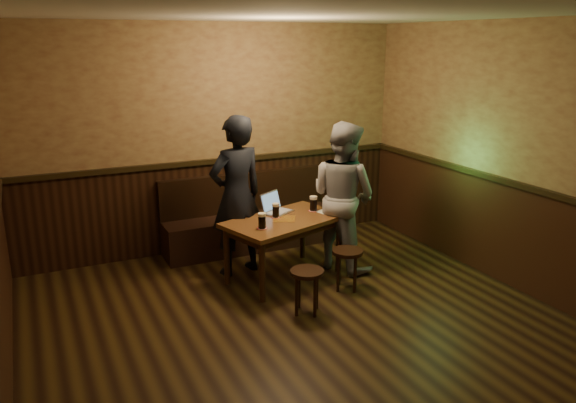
{
  "coord_description": "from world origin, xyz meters",
  "views": [
    {
      "loc": [
        -2.16,
        -3.65,
        2.58
      ],
      "look_at": [
        0.32,
        1.57,
        0.92
      ],
      "focal_mm": 35.0,
      "sensor_mm": 36.0,
      "label": 1
    }
  ],
  "objects_px": {
    "pint_mid": "(276,210)",
    "stool_left": "(307,279)",
    "person_suit": "(237,196)",
    "pint_right": "(313,203)",
    "bench": "(249,224)",
    "laptop": "(275,207)",
    "stool_right": "(347,258)",
    "person_grey": "(343,196)",
    "pub_table": "(284,227)",
    "pint_left": "(262,221)"
  },
  "relations": [
    {
      "from": "person_grey",
      "to": "person_suit",
      "type": "bearing_deg",
      "value": 52.03
    },
    {
      "from": "bench",
      "to": "stool_right",
      "type": "xyz_separation_m",
      "value": [
        0.48,
        -1.64,
        0.04
      ]
    },
    {
      "from": "bench",
      "to": "person_suit",
      "type": "distance_m",
      "value": 1.01
    },
    {
      "from": "pub_table",
      "to": "laptop",
      "type": "relative_size",
      "value": 3.6
    },
    {
      "from": "person_grey",
      "to": "pint_mid",
      "type": "bearing_deg",
      "value": 64.61
    },
    {
      "from": "pint_mid",
      "to": "stool_left",
      "type": "bearing_deg",
      "value": -95.81
    },
    {
      "from": "pint_right",
      "to": "laptop",
      "type": "relative_size",
      "value": 0.43
    },
    {
      "from": "pint_left",
      "to": "person_suit",
      "type": "height_order",
      "value": "person_suit"
    },
    {
      "from": "bench",
      "to": "stool_right",
      "type": "distance_m",
      "value": 1.71
    },
    {
      "from": "stool_left",
      "to": "stool_right",
      "type": "relative_size",
      "value": 1.01
    },
    {
      "from": "person_grey",
      "to": "pint_right",
      "type": "bearing_deg",
      "value": 49.8
    },
    {
      "from": "bench",
      "to": "person_suit",
      "type": "bearing_deg",
      "value": -120.29
    },
    {
      "from": "pint_mid",
      "to": "pint_right",
      "type": "bearing_deg",
      "value": 5.17
    },
    {
      "from": "pint_mid",
      "to": "laptop",
      "type": "xyz_separation_m",
      "value": [
        0.07,
        0.18,
        -0.02
      ]
    },
    {
      "from": "stool_right",
      "to": "laptop",
      "type": "relative_size",
      "value": 1.09
    },
    {
      "from": "stool_left",
      "to": "pint_mid",
      "type": "height_order",
      "value": "pint_mid"
    },
    {
      "from": "person_suit",
      "to": "stool_right",
      "type": "bearing_deg",
      "value": 122.24
    },
    {
      "from": "stool_left",
      "to": "pint_mid",
      "type": "bearing_deg",
      "value": 84.19
    },
    {
      "from": "stool_left",
      "to": "laptop",
      "type": "height_order",
      "value": "laptop"
    },
    {
      "from": "pub_table",
      "to": "pint_left",
      "type": "height_order",
      "value": "pint_left"
    },
    {
      "from": "pint_right",
      "to": "laptop",
      "type": "height_order",
      "value": "laptop"
    },
    {
      "from": "stool_right",
      "to": "pint_mid",
      "type": "distance_m",
      "value": 0.94
    },
    {
      "from": "stool_left",
      "to": "stool_right",
      "type": "bearing_deg",
      "value": 25.15
    },
    {
      "from": "bench",
      "to": "laptop",
      "type": "relative_size",
      "value": 5.41
    },
    {
      "from": "pint_right",
      "to": "person_grey",
      "type": "bearing_deg",
      "value": -19.75
    },
    {
      "from": "person_suit",
      "to": "laptop",
      "type": "bearing_deg",
      "value": 153.09
    },
    {
      "from": "laptop",
      "to": "person_suit",
      "type": "xyz_separation_m",
      "value": [
        -0.42,
        0.12,
        0.15
      ]
    },
    {
      "from": "bench",
      "to": "pint_right",
      "type": "xyz_separation_m",
      "value": [
        0.43,
        -0.95,
        0.47
      ]
    },
    {
      "from": "stool_right",
      "to": "person_grey",
      "type": "bearing_deg",
      "value": 64.64
    },
    {
      "from": "laptop",
      "to": "person_grey",
      "type": "relative_size",
      "value": 0.24
    },
    {
      "from": "pub_table",
      "to": "person_grey",
      "type": "xyz_separation_m",
      "value": [
        0.75,
        0.01,
        0.26
      ]
    },
    {
      "from": "stool_right",
      "to": "laptop",
      "type": "xyz_separation_m",
      "value": [
        -0.47,
        0.82,
        0.4
      ]
    },
    {
      "from": "pint_right",
      "to": "person_grey",
      "type": "height_order",
      "value": "person_grey"
    },
    {
      "from": "pint_right",
      "to": "person_suit",
      "type": "xyz_separation_m",
      "value": [
        -0.84,
        0.25,
        0.12
      ]
    },
    {
      "from": "person_suit",
      "to": "pint_right",
      "type": "bearing_deg",
      "value": 152.17
    },
    {
      "from": "person_grey",
      "to": "laptop",
      "type": "bearing_deg",
      "value": 51.04
    },
    {
      "from": "pub_table",
      "to": "person_suit",
      "type": "relative_size",
      "value": 0.81
    },
    {
      "from": "pub_table",
      "to": "laptop",
      "type": "height_order",
      "value": "laptop"
    },
    {
      "from": "laptop",
      "to": "person_suit",
      "type": "height_order",
      "value": "person_suit"
    },
    {
      "from": "stool_left",
      "to": "person_suit",
      "type": "relative_size",
      "value": 0.25
    },
    {
      "from": "pub_table",
      "to": "pint_mid",
      "type": "height_order",
      "value": "pint_mid"
    },
    {
      "from": "stool_left",
      "to": "pint_right",
      "type": "height_order",
      "value": "pint_right"
    },
    {
      "from": "bench",
      "to": "pub_table",
      "type": "relative_size",
      "value": 1.5
    },
    {
      "from": "person_suit",
      "to": "pub_table",
      "type": "bearing_deg",
      "value": 125.81
    },
    {
      "from": "pint_mid",
      "to": "bench",
      "type": "bearing_deg",
      "value": 86.42
    },
    {
      "from": "stool_left",
      "to": "laptop",
      "type": "distance_m",
      "value": 1.2
    },
    {
      "from": "pub_table",
      "to": "laptop",
      "type": "distance_m",
      "value": 0.3
    },
    {
      "from": "bench",
      "to": "laptop",
      "type": "height_order",
      "value": "bench"
    },
    {
      "from": "pint_left",
      "to": "person_grey",
      "type": "distance_m",
      "value": 1.12
    },
    {
      "from": "pub_table",
      "to": "person_suit",
      "type": "xyz_separation_m",
      "value": [
        -0.41,
        0.38,
        0.3
      ]
    }
  ]
}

